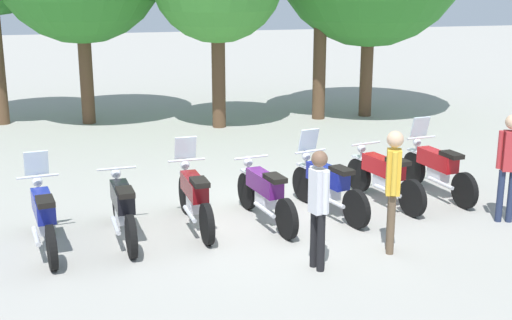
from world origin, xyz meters
name	(u,v)px	position (x,y,z in m)	size (l,w,h in m)	color
ground_plane	(263,219)	(0.00, 0.00, 0.00)	(80.00, 80.00, 0.00)	#9E9B93
motorcycle_0	(44,216)	(-3.47, -0.42, 0.52)	(0.62, 2.18, 1.37)	black
motorcycle_1	(123,207)	(-2.31, -0.28, 0.50)	(0.62, 2.19, 0.99)	black
motorcycle_2	(194,196)	(-1.16, -0.03, 0.52)	(0.62, 2.19, 1.37)	black
motorcycle_3	(265,193)	(-0.01, -0.12, 0.50)	(0.64, 2.18, 0.99)	black
motorcycle_4	(327,184)	(1.14, 0.05, 0.52)	(0.78, 2.14, 1.37)	black
motorcycle_5	(383,176)	(2.30, 0.33, 0.50)	(0.73, 2.16, 0.99)	black
motorcycle_6	(437,168)	(3.45, 0.52, 0.52)	(0.62, 2.19, 1.37)	black
person_0	(509,159)	(3.84, -1.07, 1.07)	(0.40, 0.31, 1.81)	#232D4C
person_1	(318,201)	(0.22, -2.11, 0.99)	(0.27, 0.41, 1.69)	black
person_2	(393,181)	(1.46, -1.79, 1.09)	(0.31, 0.40, 1.83)	brown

